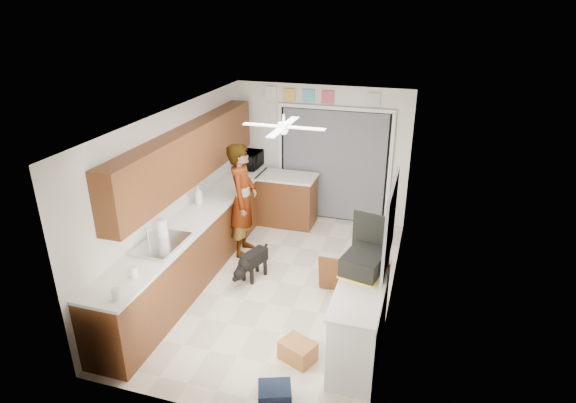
# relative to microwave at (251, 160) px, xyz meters

# --- Properties ---
(floor) EXTENTS (5.00, 5.00, 0.00)m
(floor) POSITION_rel_microwave_xyz_m (1.30, -2.25, -1.09)
(floor) COLOR beige
(floor) RESTS_ON ground
(ceiling) EXTENTS (5.00, 5.00, 0.00)m
(ceiling) POSITION_rel_microwave_xyz_m (1.30, -2.25, 1.41)
(ceiling) COLOR white
(ceiling) RESTS_ON ground
(wall_back) EXTENTS (3.20, 0.00, 3.20)m
(wall_back) POSITION_rel_microwave_xyz_m (1.30, 0.25, 0.16)
(wall_back) COLOR silver
(wall_back) RESTS_ON ground
(wall_front) EXTENTS (3.20, 0.00, 3.20)m
(wall_front) POSITION_rel_microwave_xyz_m (1.30, -4.75, 0.16)
(wall_front) COLOR silver
(wall_front) RESTS_ON ground
(wall_left) EXTENTS (0.00, 5.00, 5.00)m
(wall_left) POSITION_rel_microwave_xyz_m (-0.30, -2.25, 0.16)
(wall_left) COLOR silver
(wall_left) RESTS_ON ground
(wall_right) EXTENTS (0.00, 5.00, 5.00)m
(wall_right) POSITION_rel_microwave_xyz_m (2.90, -2.25, 0.16)
(wall_right) COLOR silver
(wall_right) RESTS_ON ground
(left_base_cabinets) EXTENTS (0.60, 4.80, 0.90)m
(left_base_cabinets) POSITION_rel_microwave_xyz_m (-0.00, -2.25, -0.64)
(left_base_cabinets) COLOR #5E2E16
(left_base_cabinets) RESTS_ON floor
(left_countertop) EXTENTS (0.62, 4.80, 0.04)m
(left_countertop) POSITION_rel_microwave_xyz_m (0.01, -2.25, -0.17)
(left_countertop) COLOR white
(left_countertop) RESTS_ON left_base_cabinets
(upper_cabinets) EXTENTS (0.32, 4.00, 0.80)m
(upper_cabinets) POSITION_rel_microwave_xyz_m (-0.14, -2.05, 0.71)
(upper_cabinets) COLOR #5E2E16
(upper_cabinets) RESTS_ON wall_left
(sink_basin) EXTENTS (0.50, 0.76, 0.06)m
(sink_basin) POSITION_rel_microwave_xyz_m (0.01, -3.25, -0.13)
(sink_basin) COLOR silver
(sink_basin) RESTS_ON left_countertop
(faucet) EXTENTS (0.03, 0.03, 0.22)m
(faucet) POSITION_rel_microwave_xyz_m (-0.18, -3.25, -0.04)
(faucet) COLOR silver
(faucet) RESTS_ON left_countertop
(peninsula_base) EXTENTS (1.00, 0.60, 0.90)m
(peninsula_base) POSITION_rel_microwave_xyz_m (0.80, -0.25, -0.64)
(peninsula_base) COLOR #5E2E16
(peninsula_base) RESTS_ON floor
(peninsula_top) EXTENTS (1.04, 0.64, 0.04)m
(peninsula_top) POSITION_rel_microwave_xyz_m (0.80, -0.25, -0.17)
(peninsula_top) COLOR white
(peninsula_top) RESTS_ON peninsula_base
(back_opening_recess) EXTENTS (2.00, 0.06, 2.10)m
(back_opening_recess) POSITION_rel_microwave_xyz_m (1.55, 0.22, -0.04)
(back_opening_recess) COLOR black
(back_opening_recess) RESTS_ON wall_back
(curtain_panel) EXTENTS (1.90, 0.03, 2.05)m
(curtain_panel) POSITION_rel_microwave_xyz_m (1.55, 0.18, -0.04)
(curtain_panel) COLOR slate
(curtain_panel) RESTS_ON wall_back
(door_trim_left) EXTENTS (0.06, 0.04, 2.10)m
(door_trim_left) POSITION_rel_microwave_xyz_m (0.53, 0.19, -0.04)
(door_trim_left) COLOR white
(door_trim_left) RESTS_ON wall_back
(door_trim_right) EXTENTS (0.06, 0.04, 2.10)m
(door_trim_right) POSITION_rel_microwave_xyz_m (2.57, 0.19, -0.04)
(door_trim_right) COLOR white
(door_trim_right) RESTS_ON wall_back
(door_trim_head) EXTENTS (2.10, 0.04, 0.06)m
(door_trim_head) POSITION_rel_microwave_xyz_m (1.55, 0.19, 1.03)
(door_trim_head) COLOR white
(door_trim_head) RESTS_ON wall_back
(header_frame_0) EXTENTS (0.22, 0.02, 0.22)m
(header_frame_0) POSITION_rel_microwave_xyz_m (0.70, 0.22, 1.21)
(header_frame_0) COLOR gold
(header_frame_0) RESTS_ON wall_back
(header_frame_1) EXTENTS (0.22, 0.02, 0.22)m
(header_frame_1) POSITION_rel_microwave_xyz_m (1.05, 0.22, 1.21)
(header_frame_1) COLOR #4FB6D2
(header_frame_1) RESTS_ON wall_back
(header_frame_2) EXTENTS (0.22, 0.02, 0.22)m
(header_frame_2) POSITION_rel_microwave_xyz_m (1.40, 0.22, 1.21)
(header_frame_2) COLOR #CB4C5F
(header_frame_2) RESTS_ON wall_back
(header_frame_4) EXTENTS (0.22, 0.02, 0.22)m
(header_frame_4) POSITION_rel_microwave_xyz_m (2.20, 0.22, 1.21)
(header_frame_4) COLOR beige
(header_frame_4) RESTS_ON wall_back
(route66_sign) EXTENTS (0.22, 0.02, 0.26)m
(route66_sign) POSITION_rel_microwave_xyz_m (0.35, 0.22, 1.21)
(route66_sign) COLOR silver
(route66_sign) RESTS_ON wall_back
(right_counter_base) EXTENTS (0.50, 1.40, 0.90)m
(right_counter_base) POSITION_rel_microwave_xyz_m (2.65, -3.45, -0.64)
(right_counter_base) COLOR white
(right_counter_base) RESTS_ON floor
(right_counter_top) EXTENTS (0.54, 1.44, 0.04)m
(right_counter_top) POSITION_rel_microwave_xyz_m (2.64, -3.45, -0.17)
(right_counter_top) COLOR white
(right_counter_top) RESTS_ON right_counter_base
(abstract_painting) EXTENTS (0.03, 1.15, 0.95)m
(abstract_painting) POSITION_rel_microwave_xyz_m (2.88, -3.25, 0.56)
(abstract_painting) COLOR #FF5D7F
(abstract_painting) RESTS_ON wall_right
(ceiling_fan) EXTENTS (1.14, 1.14, 0.24)m
(ceiling_fan) POSITION_rel_microwave_xyz_m (1.30, -2.05, 1.23)
(ceiling_fan) COLOR white
(ceiling_fan) RESTS_ON ceiling
(microwave) EXTENTS (0.37, 0.54, 0.30)m
(microwave) POSITION_rel_microwave_xyz_m (0.00, 0.00, 0.00)
(microwave) COLOR black
(microwave) RESTS_ON left_countertop
(soap_bottle) EXTENTS (0.16, 0.16, 0.32)m
(soap_bottle) POSITION_rel_microwave_xyz_m (-0.14, -1.88, 0.01)
(soap_bottle) COLOR silver
(soap_bottle) RESTS_ON left_countertop
(jar_a) EXTENTS (0.11, 0.11, 0.13)m
(jar_a) POSITION_rel_microwave_xyz_m (0.18, -4.45, -0.08)
(jar_a) COLOR silver
(jar_a) RESTS_ON left_countertop
(jar_b) EXTENTS (0.10, 0.10, 0.13)m
(jar_b) POSITION_rel_microwave_xyz_m (0.10, -4.02, -0.08)
(jar_b) COLOR silver
(jar_b) RESTS_ON left_countertop
(paper_towel_roll) EXTENTS (0.14, 0.14, 0.29)m
(paper_towel_roll) POSITION_rel_microwave_xyz_m (-0.06, -3.09, -0.00)
(paper_towel_roll) COLOR white
(paper_towel_roll) RESTS_ON left_countertop
(suitcase) EXTENTS (0.54, 0.65, 0.24)m
(suitcase) POSITION_rel_microwave_xyz_m (2.62, -3.12, -0.03)
(suitcase) COLOR black
(suitcase) RESTS_ON right_counter_top
(suitcase_rim) EXTENTS (0.56, 0.66, 0.02)m
(suitcase_rim) POSITION_rel_microwave_xyz_m (2.62, -3.12, -0.14)
(suitcase_rim) COLOR yellow
(suitcase_rim) RESTS_ON suitcase
(suitcase_lid) EXTENTS (0.42, 0.12, 0.50)m
(suitcase_lid) POSITION_rel_microwave_xyz_m (2.62, -2.83, 0.22)
(suitcase_lid) COLOR black
(suitcase_lid) RESTS_ON suitcase
(cardboard_box) EXTENTS (0.47, 0.42, 0.24)m
(cardboard_box) POSITION_rel_microwave_xyz_m (1.99, -3.75, -0.97)
(cardboard_box) COLOR #A05C32
(cardboard_box) RESTS_ON floor
(navy_crate) EXTENTS (0.42, 0.38, 0.21)m
(navy_crate) POSITION_rel_microwave_xyz_m (1.94, -4.45, -0.98)
(navy_crate) COLOR #141D32
(navy_crate) RESTS_ON floor
(cabinet_door_panel) EXTENTS (0.40, 0.15, 0.59)m
(cabinet_door_panel) POSITION_rel_microwave_xyz_m (2.08, -2.27, -0.79)
(cabinet_door_panel) COLOR #5E2E16
(cabinet_door_panel) RESTS_ON floor
(man) EXTENTS (0.55, 0.74, 1.87)m
(man) POSITION_rel_microwave_xyz_m (0.44, -1.52, -0.15)
(man) COLOR white
(man) RESTS_ON floor
(dog) EXTENTS (0.46, 0.68, 0.49)m
(dog) POSITION_rel_microwave_xyz_m (0.88, -2.22, -0.84)
(dog) COLOR black
(dog) RESTS_ON floor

